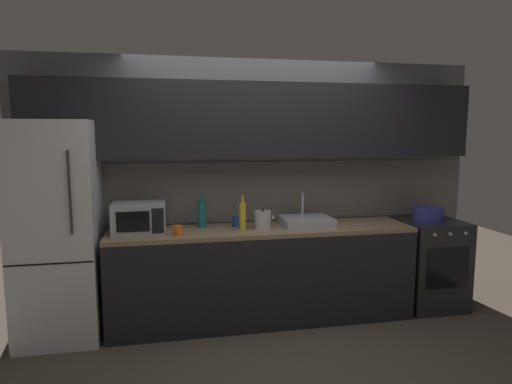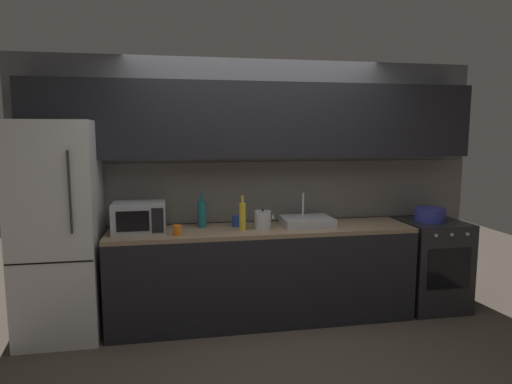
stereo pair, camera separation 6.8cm
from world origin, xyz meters
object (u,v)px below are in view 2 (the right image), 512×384
Objects in this scene: microwave at (139,217)px; mug_orange at (177,230)px; wine_bottle_yellow at (242,216)px; mug_blue at (237,221)px; cooking_pot at (430,215)px; kettle at (263,220)px; oven_range at (431,264)px; refrigerator at (58,231)px; wine_bottle_teal at (202,214)px.

microwave is 0.38m from mug_orange.
mug_blue is at bearing 99.45° from wine_bottle_yellow.
wine_bottle_yellow is 1.05× the size of cooking_pot.
wine_bottle_yellow is at bearing -178.26° from cooking_pot.
kettle is 0.60× the size of wine_bottle_yellow.
mug_blue is at bearing 176.69° from oven_range.
mug_orange is 0.86× the size of mug_blue.
refrigerator is at bearing 179.98° from oven_range.
kettle is at bearing 4.29° from wine_bottle_yellow.
oven_range is 1.85m from kettle.
mug_orange is at bearing -171.93° from kettle.
mug_blue is at bearing 4.14° from refrigerator.
microwave is at bearing 1.55° from refrigerator.
oven_range is 2.60m from mug_orange.
wine_bottle_yellow is 1.92m from cooking_pot.
refrigerator reaches higher than cooking_pot.
cooking_pot is at bearing 178.17° from oven_range.
refrigerator is at bearing 177.92° from wine_bottle_yellow.
refrigerator reaches higher than kettle.
microwave is 5.26× the size of mug_orange.
wine_bottle_teal is at bearing 161.92° from kettle.
wine_bottle_yellow is at bearing -4.75° from microwave.
mug_orange is (-2.55, -0.15, 0.49)m from oven_range.
mug_orange is 0.62m from mug_blue.
refrigerator is at bearing -175.86° from mug_blue.
wine_bottle_yellow reaches higher than cooking_pot.
wine_bottle_yellow reaches higher than microwave.
microwave is 1.46× the size of wine_bottle_teal.
mug_orange is at bearing -170.71° from wine_bottle_yellow.
microwave is 0.58m from wine_bottle_teal.
mug_orange is (-0.59, -0.10, -0.09)m from wine_bottle_yellow.
kettle is at bearing -35.57° from mug_blue.
wine_bottle_yellow is 0.19m from mug_blue.
cooking_pot reaches higher than mug_orange.
wine_bottle_teal is 1.04× the size of cooking_pot.
kettle is at bearing 8.07° from mug_orange.
microwave reaches higher than oven_range.
mug_orange is (-0.78, -0.11, -0.04)m from kettle.
refrigerator is 1.61m from wine_bottle_yellow.
wine_bottle_yellow reaches higher than mug_orange.
wine_bottle_teal reaches higher than kettle.
kettle is 0.61× the size of wine_bottle_teal.
wine_bottle_yellow is 0.60m from mug_orange.
refrigerator is at bearing -180.00° from cooking_pot.
refrigerator is 1.79m from kettle.
oven_range is 2.05m from wine_bottle_yellow.
refrigerator reaches higher than wine_bottle_teal.
wine_bottle_teal is 0.38m from mug_orange.
mug_orange is at bearing -8.70° from refrigerator.
oven_range is at bearing 1.38° from kettle.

